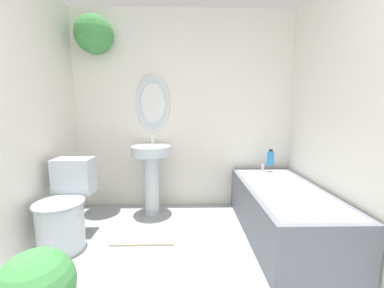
{
  "coord_description": "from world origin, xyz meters",
  "views": [
    {
      "loc": [
        0.04,
        -0.32,
        1.21
      ],
      "look_at": [
        0.08,
        1.62,
        0.93
      ],
      "focal_mm": 22.0,
      "sensor_mm": 36.0,
      "label": 1
    }
  ],
  "objects": [
    {
      "name": "wall_back",
      "position": [
        -0.17,
        2.61,
        1.34
      ],
      "size": [
        2.78,
        0.43,
        2.4
      ],
      "color": "silver",
      "rests_on": "ground_plane"
    },
    {
      "name": "bathtub",
      "position": [
        0.96,
        1.81,
        0.25
      ],
      "size": [
        0.7,
        1.49,
        0.56
      ],
      "color": "slate",
      "rests_on": "ground_plane"
    },
    {
      "name": "pedestal_sink",
      "position": [
        -0.38,
        2.34,
        0.57
      ],
      "size": [
        0.45,
        0.45,
        0.91
      ],
      "color": "silver",
      "rests_on": "ground_plane"
    },
    {
      "name": "wall_right",
      "position": [
        1.36,
        1.3,
        1.2
      ],
      "size": [
        0.06,
        2.73,
        2.4
      ],
      "color": "silver",
      "rests_on": "ground_plane"
    },
    {
      "name": "shampoo_bottle",
      "position": [
        1.04,
        2.42,
        0.65
      ],
      "size": [
        0.08,
        0.08,
        0.19
      ],
      "color": "#2D84C6",
      "rests_on": "bathtub"
    },
    {
      "name": "bath_mat",
      "position": [
        -0.38,
        1.82,
        0.01
      ],
      "size": [
        0.58,
        0.35,
        0.02
      ],
      "color": "#B7A88E",
      "rests_on": "ground_plane"
    },
    {
      "name": "toilet",
      "position": [
        -1.06,
        1.71,
        0.33
      ],
      "size": [
        0.41,
        0.62,
        0.75
      ],
      "color": "silver",
      "rests_on": "ground_plane"
    }
  ]
}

